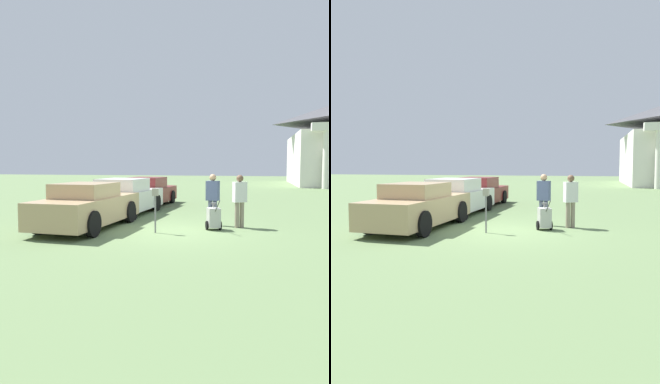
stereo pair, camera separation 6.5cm
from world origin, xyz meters
TOP-DOWN VIEW (x-y plane):
  - ground_plane at (0.00, 0.00)m, footprint 120.00×120.00m
  - parked_car_tan at (-2.65, -0.04)m, footprint 2.06×4.69m
  - parked_car_white at (-2.65, 3.38)m, footprint 2.13×4.93m
  - parked_car_maroon at (-2.65, 6.73)m, footprint 2.04×4.89m
  - parking_meter at (-0.32, -0.37)m, footprint 0.18×0.09m
  - person_worker at (1.17, 1.47)m, footprint 0.47×0.33m
  - person_supervisor at (2.07, 1.17)m, footprint 0.47×0.40m
  - equipment_cart at (1.30, 0.56)m, footprint 0.54×0.99m

SIDE VIEW (x-z plane):
  - ground_plane at x=0.00m, z-range 0.00..0.00m
  - equipment_cart at x=1.30m, z-range -0.11..0.89m
  - parked_car_maroon at x=-2.65m, z-range -0.05..1.36m
  - parked_car_white at x=-2.65m, z-range -0.04..1.42m
  - parked_car_tan at x=-2.65m, z-range -0.03..1.42m
  - parking_meter at x=-0.32m, z-range 0.26..1.59m
  - person_supervisor at x=2.07m, z-range 0.12..1.82m
  - person_worker at x=1.17m, z-range 0.12..1.83m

